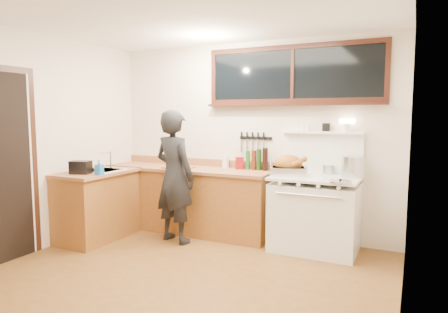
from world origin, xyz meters
The scene contains 19 objects.
ground_plane centered at (0.00, 0.00, -0.01)m, with size 4.00×3.50×0.02m, color brown.
room_shell centered at (0.00, 0.00, 1.65)m, with size 4.10×3.60×2.65m.
counter_back centered at (-0.80, 1.45, 0.45)m, with size 2.44×0.64×1.00m.
counter_left centered at (-1.70, 0.62, 0.45)m, with size 0.64×1.09×0.90m.
sink_unit centered at (-1.68, 0.70, 0.85)m, with size 0.50×0.45×0.37m.
vintage_stove centered at (1.00, 1.41, 0.47)m, with size 1.02×0.74×1.59m.
back_window centered at (0.60, 1.72, 2.06)m, with size 2.32×0.13×0.77m.
knife_strip centered at (0.08, 1.73, 1.31)m, with size 0.46×0.03×0.28m.
man centered at (-0.71, 0.96, 0.85)m, with size 0.70×0.55×1.70m.
soap_bottle centered at (-1.43, 0.39, 0.99)m, with size 0.09×0.09×0.18m.
toaster centered at (-1.70, 0.36, 0.98)m, with size 0.27×0.22×0.16m.
cutting_board centered at (-0.88, 1.34, 0.95)m, with size 0.40×0.30×0.14m.
roast_turkey centered at (0.67, 1.39, 1.00)m, with size 0.51×0.44×0.25m.
stockpot centered at (1.41, 1.55, 1.02)m, with size 0.32×0.32×0.25m.
saucepan centered at (1.10, 1.67, 0.96)m, with size 0.17×0.28×0.11m.
pot_lid centered at (1.33, 1.10, 0.91)m, with size 0.26×0.26×0.04m.
coffee_tin centered at (-0.08, 1.61, 0.98)m, with size 0.13×0.12×0.16m.
pitcher centered at (-0.31, 1.65, 0.99)m, with size 0.11×0.11×0.17m.
bottle_cluster centered at (0.17, 1.63, 1.04)m, with size 0.31×0.07×0.30m.
Camera 1 is at (2.05, -3.31, 1.64)m, focal length 32.00 mm.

